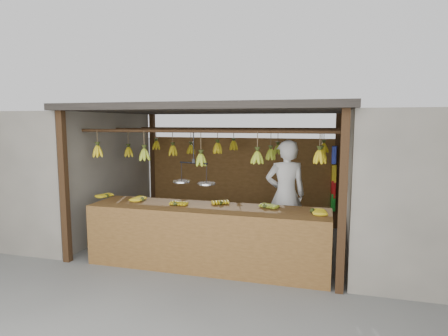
% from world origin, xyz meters
% --- Properties ---
extents(ground, '(80.00, 80.00, 0.00)m').
position_xyz_m(ground, '(0.00, 0.00, 0.00)').
color(ground, '#5B5B57').
extents(stall, '(4.30, 3.30, 2.40)m').
position_xyz_m(stall, '(0.00, 0.33, 1.97)').
color(stall, black).
rests_on(stall, ground).
extents(neighbor_left, '(3.00, 3.00, 2.30)m').
position_xyz_m(neighbor_left, '(-3.60, 0.00, 1.15)').
color(neighbor_left, slate).
rests_on(neighbor_left, ground).
extents(counter, '(3.67, 0.80, 0.96)m').
position_xyz_m(counter, '(0.13, -1.23, 0.71)').
color(counter, brown).
rests_on(counter, ground).
extents(hanging_bananas, '(3.64, 2.22, 0.38)m').
position_xyz_m(hanging_bananas, '(-0.00, -0.00, 1.63)').
color(hanging_bananas, gold).
rests_on(hanging_bananas, ground).
extents(balance_scale, '(0.69, 0.35, 0.78)m').
position_xyz_m(balance_scale, '(-0.11, -1.00, 1.28)').
color(balance_scale, black).
rests_on(balance_scale, ground).
extents(vendor, '(0.78, 0.63, 1.84)m').
position_xyz_m(vendor, '(1.15, -0.03, 0.92)').
color(vendor, white).
rests_on(vendor, ground).
extents(bag_bundles, '(0.08, 0.26, 1.26)m').
position_xyz_m(bag_bundles, '(1.94, 1.35, 1.01)').
color(bag_bundles, '#1426BF').
rests_on(bag_bundles, ground).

